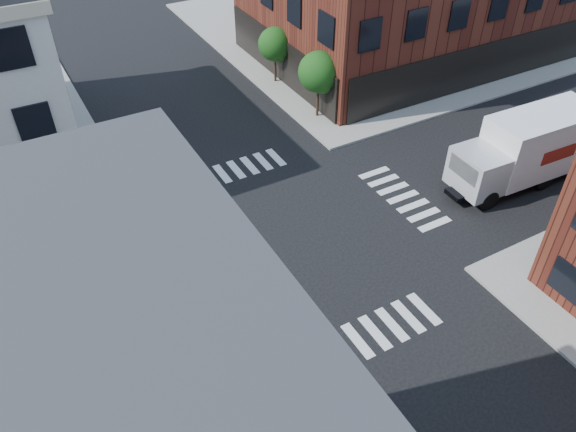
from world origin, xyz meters
The scene contains 7 objects.
ground centered at (0.00, 0.00, 0.00)m, with size 120.00×120.00×0.00m, color black.
sidewalk_ne centered at (21.00, 21.00, 0.07)m, with size 30.00×30.00×0.15m, color gray.
tree_near centered at (7.56, 9.98, 3.16)m, with size 2.69×2.69×4.49m.
tree_far centered at (7.56, 15.98, 2.87)m, with size 2.43×2.43×4.07m.
signal_pole centered at (-6.72, -6.68, 2.86)m, with size 1.29×1.24×4.60m.
box_truck centered at (13.91, -1.95, 2.14)m, with size 9.19×3.13×4.11m.
traffic_cone centered at (-4.60, -4.38, 0.38)m, with size 0.55×0.55×0.78m.
Camera 1 is at (-10.75, -18.58, 19.12)m, focal length 35.00 mm.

